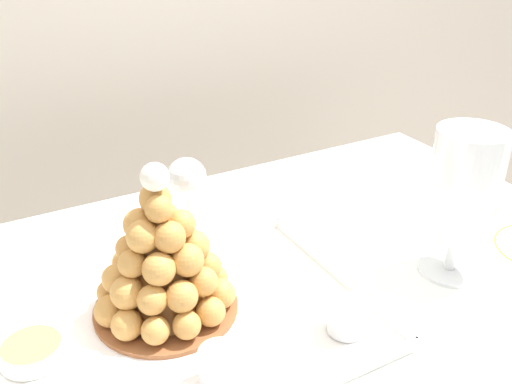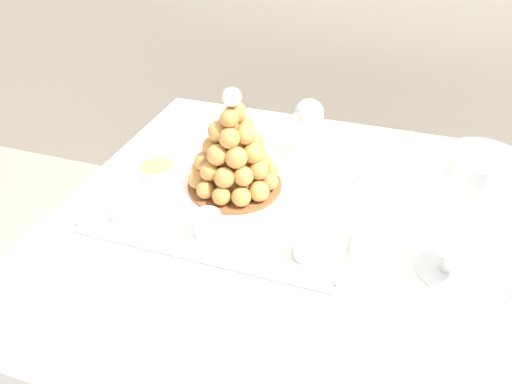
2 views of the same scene
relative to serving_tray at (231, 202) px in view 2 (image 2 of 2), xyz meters
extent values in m
cylinder|color=brown|center=(-0.30, 0.41, -0.41)|extent=(0.04, 0.04, 0.77)
cylinder|color=brown|center=(0.79, 0.41, -0.41)|extent=(0.04, 0.04, 0.77)
cube|color=brown|center=(0.25, -0.01, -0.02)|extent=(1.21, 0.96, 0.02)
cube|color=white|center=(0.25, -0.01, -0.01)|extent=(1.27, 1.02, 0.00)
cube|color=white|center=(0.25, 0.50, -0.18)|extent=(1.27, 0.01, 0.33)
cube|color=white|center=(-0.39, -0.01, -0.18)|extent=(0.01, 1.02, 0.33)
cube|color=white|center=(0.00, 0.00, 0.00)|extent=(0.57, 0.41, 0.01)
cube|color=white|center=(0.00, -0.20, 0.01)|extent=(0.57, 0.01, 0.02)
cube|color=white|center=(0.00, 0.20, 0.01)|extent=(0.57, 0.01, 0.02)
cube|color=white|center=(-0.29, 0.00, 0.01)|extent=(0.01, 0.41, 0.02)
cube|color=white|center=(0.29, 0.00, 0.01)|extent=(0.01, 0.41, 0.02)
cylinder|color=white|center=(0.00, 0.00, 0.00)|extent=(0.37, 0.37, 0.00)
cylinder|color=brown|center=(-0.01, 0.06, 0.01)|extent=(0.23, 0.23, 0.01)
cone|color=#AE7339|center=(-0.01, 0.06, 0.11)|extent=(0.15, 0.15, 0.20)
sphere|color=#CB8D45|center=(0.08, 0.06, 0.03)|extent=(0.04, 0.04, 0.04)
sphere|color=#CC8E46|center=(0.07, 0.11, 0.03)|extent=(0.05, 0.05, 0.05)
sphere|color=#CB8E45|center=(0.03, 0.14, 0.04)|extent=(0.05, 0.05, 0.05)
sphere|color=#CB8E45|center=(-0.01, 0.15, 0.03)|extent=(0.05, 0.05, 0.05)
sphere|color=#CD9047|center=(-0.06, 0.14, 0.03)|extent=(0.05, 0.05, 0.05)
sphere|color=#CB8E45|center=(-0.09, 0.11, 0.03)|extent=(0.04, 0.04, 0.04)
sphere|color=#CD9047|center=(-0.10, 0.06, 0.03)|extent=(0.05, 0.05, 0.05)
sphere|color=#CE9248|center=(-0.09, 0.02, 0.03)|extent=(0.05, 0.05, 0.05)
sphere|color=#CF9349|center=(-0.06, -0.02, 0.03)|extent=(0.04, 0.04, 0.04)
sphere|color=#CB8D45|center=(-0.01, -0.03, 0.03)|extent=(0.04, 0.04, 0.04)
sphere|color=#CB8E45|center=(0.03, -0.02, 0.03)|extent=(0.05, 0.05, 0.05)
sphere|color=#CF9349|center=(0.07, 0.02, 0.03)|extent=(0.05, 0.05, 0.05)
sphere|color=#CC8E46|center=(0.05, 0.09, 0.07)|extent=(0.05, 0.05, 0.05)
sphere|color=#CD9046|center=(0.03, 0.12, 0.07)|extent=(0.04, 0.04, 0.04)
sphere|color=#CA8D44|center=(-0.01, 0.13, 0.08)|extent=(0.05, 0.05, 0.05)
sphere|color=#CD9046|center=(-0.06, 0.12, 0.08)|extent=(0.04, 0.04, 0.04)
sphere|color=#CF9349|center=(-0.08, 0.08, 0.07)|extent=(0.05, 0.05, 0.05)
sphere|color=#D09349|center=(-0.08, 0.04, 0.08)|extent=(0.05, 0.05, 0.05)
sphere|color=#CE9147|center=(-0.05, 0.00, 0.08)|extent=(0.05, 0.05, 0.05)
sphere|color=#CF9248|center=(-0.01, -0.01, 0.07)|extent=(0.05, 0.05, 0.05)
sphere|color=#CC8F46|center=(0.03, 0.01, 0.08)|extent=(0.05, 0.05, 0.05)
sphere|color=#CE9147|center=(0.06, 0.04, 0.08)|extent=(0.05, 0.05, 0.05)
sphere|color=#CA8C44|center=(0.03, 0.10, 0.11)|extent=(0.05, 0.05, 0.05)
sphere|color=#CA8D44|center=(-0.01, 0.11, 0.12)|extent=(0.04, 0.04, 0.04)
sphere|color=#CB8D45|center=(-0.05, 0.09, 0.12)|extent=(0.04, 0.04, 0.04)
sphere|color=#CE9248|center=(-0.06, 0.05, 0.12)|extent=(0.04, 0.04, 0.04)
sphere|color=#CF9349|center=(-0.03, 0.01, 0.12)|extent=(0.05, 0.05, 0.05)
sphere|color=#CC8F46|center=(0.01, 0.02, 0.12)|extent=(0.05, 0.05, 0.05)
sphere|color=#D1954A|center=(0.04, 0.05, 0.11)|extent=(0.05, 0.05, 0.05)
sphere|color=#D1954A|center=(0.01, 0.09, 0.16)|extent=(0.05, 0.05, 0.05)
sphere|color=#CF9348|center=(-0.03, 0.09, 0.16)|extent=(0.05, 0.05, 0.05)
sphere|color=#D09449|center=(-0.04, 0.05, 0.16)|extent=(0.05, 0.05, 0.05)
sphere|color=#CA8C44|center=(-0.01, 0.03, 0.16)|extent=(0.05, 0.05, 0.05)
sphere|color=#D09349|center=(0.02, 0.05, 0.16)|extent=(0.05, 0.05, 0.05)
sphere|color=#CA8D44|center=(-0.01, 0.08, 0.20)|extent=(0.05, 0.05, 0.05)
sphere|color=#CA8D45|center=(-0.01, 0.05, 0.20)|extent=(0.04, 0.04, 0.04)
sphere|color=white|center=(-0.01, 0.06, 0.24)|extent=(0.04, 0.04, 0.04)
cylinder|color=silver|center=(-0.22, -0.13, 0.03)|extent=(0.06, 0.06, 0.06)
cylinder|color=gold|center=(-0.22, -0.13, 0.01)|extent=(0.05, 0.05, 0.02)
cylinder|color=#EAC166|center=(-0.22, -0.13, 0.03)|extent=(0.05, 0.05, 0.02)
sphere|color=brown|center=(-0.21, -0.13, 0.05)|extent=(0.02, 0.02, 0.02)
cylinder|color=silver|center=(0.00, -0.13, 0.03)|extent=(0.06, 0.06, 0.06)
cylinder|color=#F4EAC6|center=(0.00, -0.13, 0.02)|extent=(0.05, 0.05, 0.02)
cylinder|color=white|center=(0.00, -0.13, 0.04)|extent=(0.05, 0.05, 0.02)
sphere|color=brown|center=(-0.01, -0.13, 0.05)|extent=(0.02, 0.02, 0.02)
cylinder|color=silver|center=(0.21, -0.12, 0.03)|extent=(0.06, 0.06, 0.05)
cylinder|color=brown|center=(0.21, -0.12, 0.01)|extent=(0.05, 0.05, 0.02)
cylinder|color=#8C603D|center=(0.21, -0.12, 0.03)|extent=(0.05, 0.05, 0.02)
sphere|color=brown|center=(0.21, -0.12, 0.04)|extent=(0.02, 0.02, 0.02)
cylinder|color=white|center=(-0.22, 0.05, 0.02)|extent=(0.09, 0.09, 0.02)
cylinder|color=#F2CC59|center=(-0.22, 0.05, 0.03)|extent=(0.08, 0.08, 0.00)
cylinder|color=white|center=(0.48, -0.08, 0.00)|extent=(0.11, 0.11, 0.01)
cylinder|color=white|center=(0.48, -0.08, 0.04)|extent=(0.02, 0.02, 0.08)
cylinder|color=white|center=(0.48, -0.08, 0.17)|extent=(0.12, 0.12, 0.19)
cylinder|color=#F9A54C|center=(0.51, -0.07, 0.09)|extent=(0.05, 0.04, 0.04)
cylinder|color=yellow|center=(0.48, -0.05, 0.09)|extent=(0.04, 0.04, 0.03)
cylinder|color=brown|center=(0.47, -0.07, 0.09)|extent=(0.04, 0.04, 0.02)
cylinder|color=pink|center=(0.49, -0.09, 0.09)|extent=(0.05, 0.05, 0.02)
cylinder|color=pink|center=(0.50, -0.06, 0.11)|extent=(0.05, 0.04, 0.05)
cylinder|color=pink|center=(0.47, -0.06, 0.11)|extent=(0.04, 0.04, 0.04)
cylinder|color=pink|center=(0.46, -0.09, 0.11)|extent=(0.05, 0.05, 0.04)
cylinder|color=#72B2E0|center=(0.49, -0.09, 0.11)|extent=(0.05, 0.05, 0.04)
cylinder|color=#D199D8|center=(0.49, -0.06, 0.13)|extent=(0.04, 0.04, 0.04)
cylinder|color=pink|center=(0.47, -0.07, 0.13)|extent=(0.05, 0.04, 0.04)
cylinder|color=#72B2E0|center=(0.47, -0.10, 0.13)|extent=(0.04, 0.04, 0.03)
cylinder|color=#9ED860|center=(0.51, -0.08, 0.13)|extent=(0.04, 0.04, 0.03)
cylinder|color=#9ED860|center=(0.48, -0.07, 0.15)|extent=(0.04, 0.04, 0.04)
cylinder|color=yellow|center=(0.47, -0.09, 0.15)|extent=(0.05, 0.05, 0.04)
cylinder|color=brown|center=(0.51, -0.08, 0.15)|extent=(0.05, 0.04, 0.05)
cylinder|color=#F9A54C|center=(0.48, -0.07, 0.17)|extent=(0.05, 0.04, 0.05)
cylinder|color=#D199D8|center=(0.48, -0.10, 0.17)|extent=(0.05, 0.05, 0.03)
cylinder|color=pink|center=(0.51, -0.06, 0.17)|extent=(0.05, 0.04, 0.05)
cylinder|color=#E54C47|center=(0.45, -0.08, 0.19)|extent=(0.05, 0.05, 0.04)
cylinder|color=yellow|center=(0.48, -0.09, 0.19)|extent=(0.05, 0.05, 0.04)
cylinder|color=yellow|center=(0.50, -0.08, 0.19)|extent=(0.04, 0.04, 0.03)
cylinder|color=#72B2E0|center=(0.49, -0.06, 0.19)|extent=(0.05, 0.05, 0.04)
cylinder|color=#F9A54C|center=(0.47, -0.08, 0.21)|extent=(0.05, 0.05, 0.03)
cylinder|color=#D199D8|center=(0.50, -0.08, 0.21)|extent=(0.04, 0.04, 0.02)
cylinder|color=brown|center=(0.49, -0.06, 0.21)|extent=(0.05, 0.05, 0.02)
cylinder|color=#9ED860|center=(0.47, -0.09, 0.23)|extent=(0.05, 0.04, 0.05)
cylinder|color=#D199D8|center=(0.50, -0.10, 0.23)|extent=(0.06, 0.05, 0.06)
cylinder|color=#E54C47|center=(0.50, -0.06, 0.23)|extent=(0.06, 0.04, 0.06)
cylinder|color=pink|center=(0.45, -0.06, 0.23)|extent=(0.04, 0.04, 0.04)
cylinder|color=silver|center=(0.12, 0.28, 0.00)|extent=(0.06, 0.06, 0.00)
cylinder|color=silver|center=(0.12, 0.28, 0.04)|extent=(0.01, 0.01, 0.09)
sphere|color=silver|center=(0.12, 0.28, 0.12)|extent=(0.08, 0.08, 0.08)
camera|label=1|loc=(-0.24, -0.65, 0.59)|focal=39.71mm
camera|label=2|loc=(0.31, -0.77, 0.65)|focal=30.99mm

